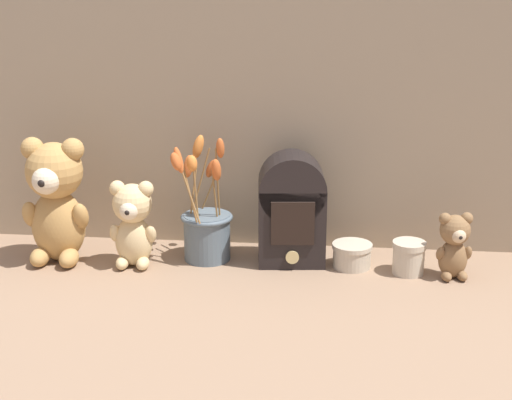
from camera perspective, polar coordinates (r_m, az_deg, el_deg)
The scene contains 9 objects.
ground_plane at distance 1.87m, azimuth -0.06°, elevation -4.90°, with size 4.00×4.00×0.00m, color #8E7056.
backdrop_wall at distance 1.93m, azimuth 0.45°, elevation 6.73°, with size 1.62×0.02×0.70m.
teddy_bear_large at distance 1.92m, azimuth -14.41°, elevation 0.11°, with size 0.16×0.15×0.30m.
teddy_bear_medium at distance 1.87m, azimuth -8.95°, elevation -1.60°, with size 0.11×0.11×0.21m.
teddy_bear_small at distance 1.84m, azimuth 14.22°, elevation -3.15°, with size 0.09×0.08×0.16m.
flower_vase at distance 1.90m, azimuth -3.65°, elevation -1.93°, with size 0.14×0.18×0.31m.
vintage_radio at distance 1.86m, azimuth 2.61°, elevation -0.55°, with size 0.17×0.13×0.27m.
decorative_tin_tall at distance 1.86m, azimuth 11.04°, elevation -4.12°, with size 0.08×0.08×0.08m.
decorative_tin_short at distance 1.88m, azimuth 6.99°, elevation -4.00°, with size 0.10×0.10×0.06m.
Camera 1 is at (0.18, -1.72, 0.72)m, focal length 55.00 mm.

